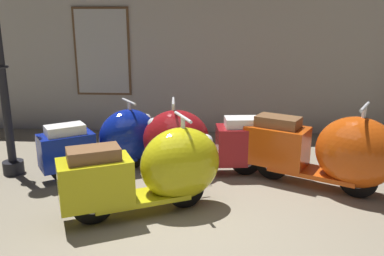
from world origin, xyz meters
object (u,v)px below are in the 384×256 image
at_px(scooter_0, 111,141).
at_px(scooter_2, 197,142).
at_px(scooter_1, 156,170).
at_px(scooter_3, 330,151).

xyz_separation_m(scooter_0, scooter_2, (1.20, -0.04, 0.03)).
bearing_deg(scooter_0, scooter_1, -89.67).
relative_size(scooter_1, scooter_3, 0.97).
height_order(scooter_0, scooter_1, scooter_1).
bearing_deg(scooter_3, scooter_1, -132.88).
height_order(scooter_0, scooter_3, scooter_3).
distance_m(scooter_0, scooter_1, 1.41).
relative_size(scooter_0, scooter_3, 0.86).
relative_size(scooter_0, scooter_1, 0.89).
xyz_separation_m(scooter_1, scooter_3, (2.06, 0.71, 0.02)).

